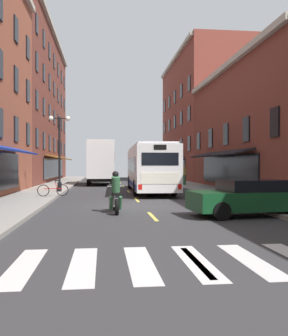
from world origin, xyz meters
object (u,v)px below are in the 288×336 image
sedan_mid (251,197)px  bicycle_near (53,190)px  box_truck (101,163)px  sedan_near (100,174)px  transit_bus (149,168)px  street_lamp_twin (59,150)px  pedestrian_far (184,174)px  motorcycle_rider (116,195)px

sedan_mid → bicycle_near: sedan_mid is taller
box_truck → sedan_near: 10.73m
transit_bus → bicycle_near: (-6.06, -4.68, -1.20)m
bicycle_near → street_lamp_twin: bearing=91.1°
pedestrian_far → box_truck: bearing=107.7°
sedan_near → motorcycle_rider: bearing=-88.5°
box_truck → sedan_mid: bearing=-75.7°
box_truck → motorcycle_rider: (0.70, -20.89, -1.40)m
motorcycle_rider → bicycle_near: size_ratio=1.22×
sedan_near → bicycle_near: size_ratio=2.67×
transit_bus → motorcycle_rider: transit_bus is taller
pedestrian_far → street_lamp_twin: size_ratio=0.35×
box_truck → pedestrian_far: box_truck is taller
sedan_mid → motorcycle_rider: (-4.99, 1.48, 0.01)m
sedan_mid → street_lamp_twin: size_ratio=0.92×
transit_bus → pedestrian_far: (3.95, 6.48, -0.64)m
transit_bus → box_truck: (-3.46, 9.61, 0.41)m
sedan_near → sedan_mid: sedan_near is taller
sedan_mid → pedestrian_far: pedestrian_far is taller
sedan_mid → box_truck: bearing=104.3°
box_truck → street_lamp_twin: street_lamp_twin is taller
motorcycle_rider → bicycle_near: (-3.30, 6.59, -0.21)m
pedestrian_far → street_lamp_twin: 12.59m
motorcycle_rider → pedestrian_far: bearing=69.3°
box_truck → motorcycle_rider: bearing=-88.1°
sedan_near → box_truck: bearing=-89.3°
box_truck → sedan_mid: box_truck is taller
sedan_mid → motorcycle_rider: 5.20m
box_truck → sedan_near: box_truck is taller
sedan_near → street_lamp_twin: (-2.54, -21.07, 2.20)m
transit_bus → sedan_near: (-3.60, 20.25, -0.97)m
transit_bus → sedan_near: bearing=100.1°
transit_bus → motorcycle_rider: bearing=-103.8°
box_truck → pedestrian_far: (7.41, -3.13, -1.04)m
sedan_mid → transit_bus: bearing=99.9°
transit_bus → street_lamp_twin: street_lamp_twin is taller
sedan_near → transit_bus: bearing=-79.9°
street_lamp_twin → motorcycle_rider: bearing=-72.1°
box_truck → sedan_mid: (5.69, -22.37, -1.41)m
transit_bus → box_truck: bearing=109.8°
transit_bus → box_truck: box_truck is taller
street_lamp_twin → sedan_mid: bearing=-55.0°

